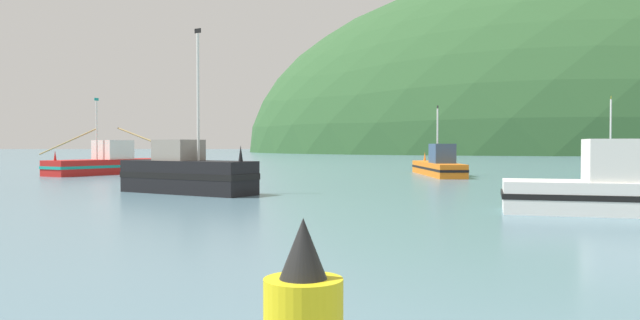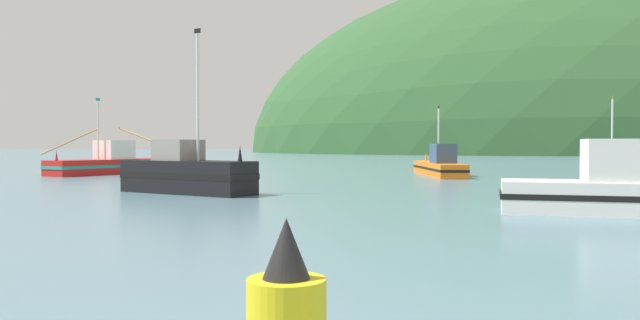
{
  "view_description": "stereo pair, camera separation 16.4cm",
  "coord_description": "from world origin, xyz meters",
  "px_view_note": "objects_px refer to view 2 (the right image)",
  "views": [
    {
      "loc": [
        -3.59,
        -2.38,
        2.2
      ],
      "look_at": [
        -3.93,
        29.67,
        1.4
      ],
      "focal_mm": 34.92,
      "sensor_mm": 36.0,
      "label": 1
    },
    {
      "loc": [
        -3.42,
        -2.38,
        2.2
      ],
      "look_at": [
        -3.93,
        29.67,
        1.4
      ],
      "focal_mm": 34.92,
      "sensor_mm": 36.0,
      "label": 2
    }
  ],
  "objects_px": {
    "fishing_boat_orange": "(439,166)",
    "fishing_boat_red": "(110,163)",
    "fishing_boat_black": "(186,173)",
    "fishing_boat_teal": "(612,167)"
  },
  "relations": [
    {
      "from": "fishing_boat_black",
      "to": "fishing_boat_teal",
      "type": "distance_m",
      "value": 30.24
    },
    {
      "from": "fishing_boat_black",
      "to": "fishing_boat_teal",
      "type": "xyz_separation_m",
      "value": [
        26.02,
        15.41,
        -0.22
      ]
    },
    {
      "from": "fishing_boat_orange",
      "to": "fishing_boat_red",
      "type": "xyz_separation_m",
      "value": [
        -24.16,
        1.72,
        0.13
      ]
    },
    {
      "from": "fishing_boat_black",
      "to": "fishing_boat_red",
      "type": "xyz_separation_m",
      "value": [
        -9.91,
        18.1,
        -0.09
      ]
    },
    {
      "from": "fishing_boat_orange",
      "to": "fishing_boat_red",
      "type": "height_order",
      "value": "fishing_boat_red"
    },
    {
      "from": "fishing_boat_orange",
      "to": "fishing_boat_teal",
      "type": "xyz_separation_m",
      "value": [
        11.77,
        -0.97,
        -0.01
      ]
    },
    {
      "from": "fishing_boat_red",
      "to": "fishing_boat_teal",
      "type": "distance_m",
      "value": 36.03
    },
    {
      "from": "fishing_boat_orange",
      "to": "fishing_boat_red",
      "type": "bearing_deg",
      "value": 84.56
    },
    {
      "from": "fishing_boat_orange",
      "to": "fishing_boat_black",
      "type": "height_order",
      "value": "fishing_boat_black"
    },
    {
      "from": "fishing_boat_orange",
      "to": "fishing_boat_teal",
      "type": "bearing_deg",
      "value": -96.07
    }
  ]
}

